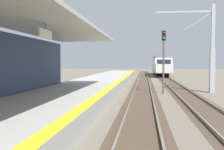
% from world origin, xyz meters
% --- Properties ---
extents(station_platform, '(5.00, 80.00, 0.91)m').
position_xyz_m(station_platform, '(-2.50, 16.00, 0.45)').
color(station_platform, '#A8A8A3').
rests_on(station_platform, ground).
extents(track_pair_nearest_platform, '(2.34, 120.00, 0.16)m').
position_xyz_m(track_pair_nearest_platform, '(1.90, 20.00, 0.05)').
color(track_pair_nearest_platform, '#4C3D2D').
rests_on(track_pair_nearest_platform, ground).
extents(track_pair_middle, '(2.34, 120.00, 0.16)m').
position_xyz_m(track_pair_middle, '(5.30, 20.00, 0.05)').
color(track_pair_middle, '#4C3D2D').
rests_on(track_pair_middle, ground).
extents(approaching_train, '(2.93, 19.60, 4.76)m').
position_xyz_m(approaching_train, '(5.30, 54.25, 2.18)').
color(approaching_train, silver).
rests_on(approaching_train, ground).
extents(rail_signal_post, '(0.32, 0.34, 5.20)m').
position_xyz_m(rail_signal_post, '(3.61, 22.16, 3.19)').
color(rail_signal_post, '#4C4C4C').
rests_on(rail_signal_post, ground).
extents(catenary_pylon_far_side, '(5.00, 0.40, 7.50)m').
position_xyz_m(catenary_pylon_far_side, '(7.47, 23.27, 3.60)').
color(catenary_pylon_far_side, '#9EA3A8').
rests_on(catenary_pylon_far_side, ground).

